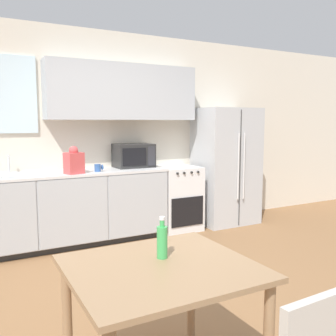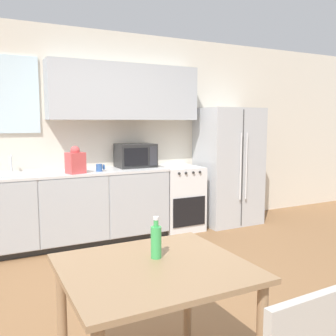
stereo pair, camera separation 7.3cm
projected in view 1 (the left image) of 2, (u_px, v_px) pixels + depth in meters
The scene contains 11 objects.
ground_plane at pixel (150, 298), 3.22m from camera, with size 12.00×12.00×0.00m, color olive.
wall_back at pixel (88, 126), 4.88m from camera, with size 12.00×0.38×2.70m.
kitchen_counter at pixel (69, 208), 4.58m from camera, with size 2.47×0.62×0.91m.
oven_range at pixel (176, 198), 5.28m from camera, with size 0.57×0.62×0.89m.
refrigerator at pixel (226, 166), 5.59m from camera, with size 0.87×0.70×1.71m.
kitchen_sink at pixel (11, 174), 4.23m from camera, with size 0.69×0.45×0.23m.
microwave at pixel (134, 156), 5.01m from camera, with size 0.51×0.36×0.31m.
coffee_mug at pixel (98, 168), 4.58m from camera, with size 0.11×0.08×0.09m.
grocery_bag_0 at pixel (74, 161), 4.38m from camera, with size 0.23×0.21×0.33m.
dining_table at pixel (161, 286), 2.00m from camera, with size 0.96×0.87×0.75m.
drink_bottle at pixel (162, 241), 2.08m from camera, with size 0.06×0.06×0.24m.
Camera 1 is at (-1.30, -2.78, 1.51)m, focal length 40.00 mm.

